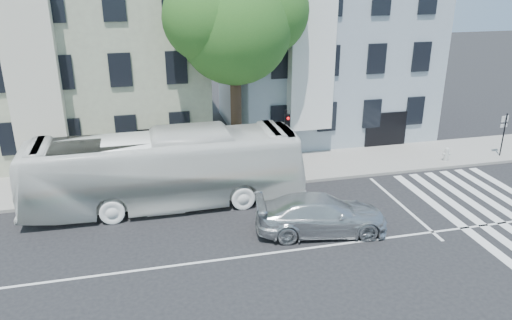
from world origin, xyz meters
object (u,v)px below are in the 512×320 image
object	(u,v)px
sedan	(321,214)
bus	(165,169)
traffic_signal	(286,137)
fire_hydrant	(446,154)

from	to	relation	value
sedan	bus	bearing A→B (deg)	64.37
sedan	traffic_signal	size ratio (longest dim) A/B	1.41
traffic_signal	fire_hydrant	size ratio (longest dim) A/B	4.95
bus	traffic_signal	size ratio (longest dim) A/B	3.25
sedan	fire_hydrant	size ratio (longest dim) A/B	7.00
bus	sedan	size ratio (longest dim) A/B	2.30
traffic_signal	fire_hydrant	bearing A→B (deg)	16.94
bus	fire_hydrant	distance (m)	15.58
bus	fire_hydrant	size ratio (longest dim) A/B	16.11
bus	traffic_signal	distance (m)	6.06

